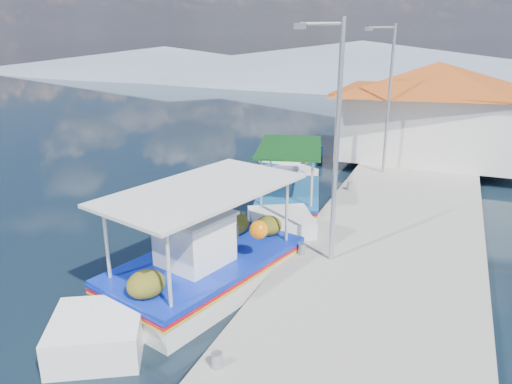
% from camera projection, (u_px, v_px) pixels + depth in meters
% --- Properties ---
extents(ground, '(160.00, 160.00, 0.00)m').
position_uv_depth(ground, '(141.00, 277.00, 12.71)').
color(ground, black).
rests_on(ground, ground).
extents(quay, '(5.00, 44.00, 0.50)m').
position_uv_depth(quay, '(399.00, 222.00, 15.74)').
color(quay, gray).
rests_on(quay, ground).
extents(bollards, '(0.20, 17.20, 0.30)m').
position_uv_depth(bollards, '(331.00, 210.00, 15.72)').
color(bollards, '#A5A8AD').
rests_on(bollards, quay).
extents(main_caique, '(4.11, 8.68, 2.96)m').
position_uv_depth(main_caique, '(207.00, 266.00, 12.10)').
color(main_caique, white).
rests_on(main_caique, ground).
extents(caique_green_canopy, '(3.31, 6.85, 2.66)m').
position_uv_depth(caique_green_canopy, '(290.00, 199.00, 17.47)').
color(caique_green_canopy, white).
rests_on(caique_green_canopy, ground).
extents(caique_blue_hull, '(1.97, 5.83, 1.04)m').
position_uv_depth(caique_blue_hull, '(291.00, 164.00, 22.70)').
color(caique_blue_hull, '#17558E').
rests_on(caique_blue_hull, ground).
extents(harbor_building, '(10.49, 10.49, 4.40)m').
position_uv_depth(harbor_building, '(434.00, 108.00, 22.73)').
color(harbor_building, silver).
rests_on(harbor_building, quay).
extents(lamp_post_near, '(1.21, 0.14, 6.00)m').
position_uv_depth(lamp_post_near, '(334.00, 133.00, 11.61)').
color(lamp_post_near, '#A5A8AD').
rests_on(lamp_post_near, quay).
extents(lamp_post_far, '(1.21, 0.14, 6.00)m').
position_uv_depth(lamp_post_far, '(387.00, 92.00, 19.50)').
color(lamp_post_far, '#A5A8AD').
rests_on(lamp_post_far, quay).
extents(mountain_ridge, '(171.40, 96.00, 5.50)m').
position_uv_depth(mountain_ridge, '(456.00, 68.00, 58.78)').
color(mountain_ridge, gray).
rests_on(mountain_ridge, ground).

